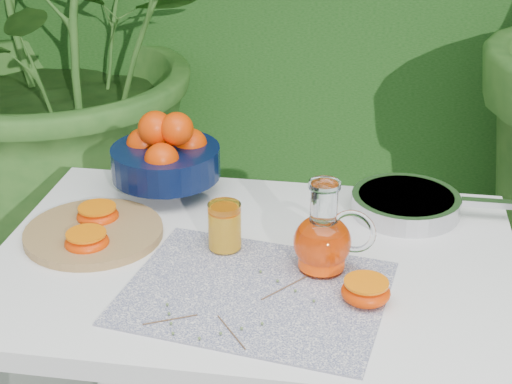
% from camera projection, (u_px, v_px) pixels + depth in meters
% --- Properties ---
extents(potted_plant_left, '(2.17, 2.17, 1.70)m').
position_uv_depth(potted_plant_left, '(63.00, 29.00, 2.69)').
color(potted_plant_left, '#2F6322').
rests_on(potted_plant_left, ground).
extents(white_table, '(1.00, 0.70, 0.75)m').
position_uv_depth(white_table, '(254.00, 294.00, 1.53)').
color(white_table, white).
rests_on(white_table, ground).
extents(placemat, '(0.50, 0.42, 0.00)m').
position_uv_depth(placemat, '(255.00, 292.00, 1.38)').
color(placemat, '#0C1547').
rests_on(placemat, white_table).
extents(cutting_board, '(0.34, 0.34, 0.02)m').
position_uv_depth(cutting_board, '(94.00, 233.00, 1.57)').
color(cutting_board, '#A8864C').
rests_on(cutting_board, white_table).
extents(fruit_bowl, '(0.27, 0.27, 0.19)m').
position_uv_depth(fruit_bowl, '(166.00, 155.00, 1.72)').
color(fruit_bowl, black).
rests_on(fruit_bowl, white_table).
extents(juice_pitcher, '(0.16, 0.13, 0.18)m').
position_uv_depth(juice_pitcher, '(324.00, 240.00, 1.43)').
color(juice_pitcher, white).
rests_on(juice_pitcher, white_table).
extents(juice_tumbler, '(0.08, 0.08, 0.09)m').
position_uv_depth(juice_tumbler, '(225.00, 227.00, 1.50)').
color(juice_tumbler, white).
rests_on(juice_tumbler, white_table).
extents(saute_pan, '(0.40, 0.23, 0.04)m').
position_uv_depth(saute_pan, '(407.00, 203.00, 1.65)').
color(saute_pan, '#BBBABF').
rests_on(saute_pan, white_table).
extents(orange_halves, '(0.64, 0.29, 0.04)m').
position_uv_depth(orange_halves, '(175.00, 247.00, 1.49)').
color(orange_halves, '#F12C02').
rests_on(orange_halves, white_table).
extents(thyme_sprigs, '(0.28, 0.24, 0.01)m').
position_uv_depth(thyme_sprigs, '(233.00, 311.00, 1.32)').
color(thyme_sprigs, brown).
rests_on(thyme_sprigs, white_table).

